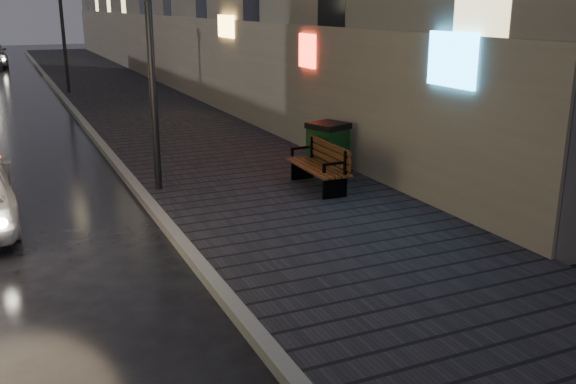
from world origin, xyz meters
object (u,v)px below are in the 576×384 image
object	(u,v)px
bench	(321,165)
trash_bin	(328,148)
lamp_near	(149,15)
lamp_far	(61,9)

from	to	relation	value
bench	trash_bin	bearing A→B (deg)	57.09
lamp_near	lamp_far	size ratio (longest dim) A/B	1.00
lamp_far	bench	bearing A→B (deg)	-80.22
bench	lamp_far	bearing A→B (deg)	101.10
trash_bin	bench	bearing A→B (deg)	-143.09
lamp_near	trash_bin	distance (m)	4.59
bench	trash_bin	size ratio (longest dim) A/B	1.63
lamp_near	lamp_far	bearing A→B (deg)	90.00
lamp_near	bench	world-z (taller)	lamp_near
lamp_far	bench	xyz separation A→B (m)	(2.98, -17.27, -2.88)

